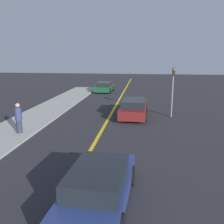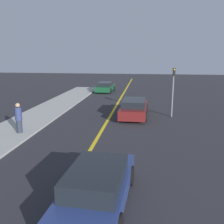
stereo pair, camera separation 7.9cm
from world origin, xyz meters
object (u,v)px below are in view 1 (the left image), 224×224
Objects in this scene: car_far_distant at (104,87)px; car_ahead_center at (134,108)px; pedestrian_far_standing at (19,118)px; car_near_right_lane at (99,186)px; traffic_light at (173,87)px.

car_ahead_center is at bearing -68.56° from car_far_distant.
pedestrian_far_standing is (-2.27, -17.59, 0.40)m from car_far_distant.
car_far_distant is 17.74m from pedestrian_far_standing.
car_ahead_center is (0.55, 11.69, 0.00)m from car_near_right_lane.
car_far_distant is 2.26× the size of pedestrian_far_standing.
pedestrian_far_standing is at bearing -139.44° from car_ahead_center.
car_far_distant is at bearing 120.25° from traffic_light.
traffic_light is at bearing 5.31° from car_ahead_center.
pedestrian_far_standing is at bearing 135.88° from car_near_right_lane.
car_far_distant is at bearing 110.17° from car_ahead_center.
car_ahead_center is 2.68× the size of pedestrian_far_standing.
car_near_right_lane is 12.47m from traffic_light.
traffic_light is at bearing 30.59° from pedestrian_far_standing.
car_near_right_lane is 11.71m from car_ahead_center.
car_near_right_lane is 8.72m from pedestrian_far_standing.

